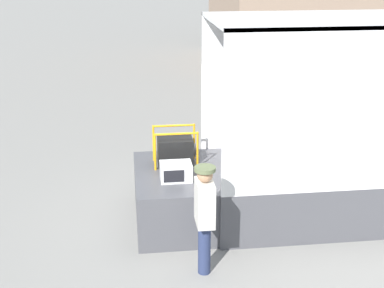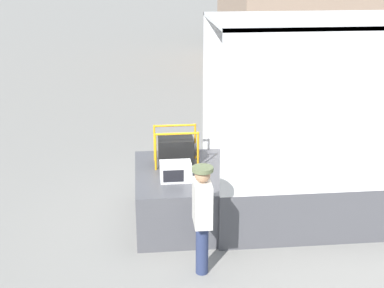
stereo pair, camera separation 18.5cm
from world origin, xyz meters
name	(u,v)px [view 2 (the right image)]	position (x,y,z in m)	size (l,w,h in m)	color
ground_plane	(210,218)	(0.00, 0.00, 0.00)	(160.00, 160.00, 0.00)	gray
tailgate_deck	(173,196)	(-0.63, 0.00, 0.45)	(1.26, 2.06, 0.91)	#4C4C51
microwave	(176,171)	(-0.61, -0.34, 1.05)	(0.50, 0.37, 0.29)	white
portable_generator	(177,151)	(-0.53, 0.34, 1.15)	(0.75, 0.49, 0.64)	black
worker_person	(202,210)	(-0.33, -1.64, 1.00)	(0.29, 0.44, 1.64)	navy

